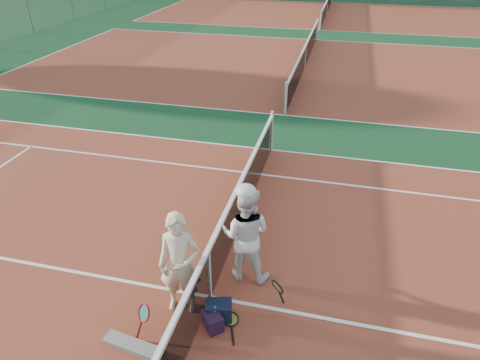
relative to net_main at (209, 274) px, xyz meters
name	(u,v)px	position (x,y,z in m)	size (l,w,h in m)	color
ground	(210,297)	(0.00, 0.00, -0.51)	(130.00, 130.00, 0.00)	#0F371C
court_main	(210,297)	(0.00, 0.00, -0.51)	(23.77, 10.97, 0.01)	brown
court_far_a	(304,68)	(0.00, 13.50, -0.51)	(23.77, 10.97, 0.01)	brown
court_far_b	(326,14)	(0.00, 27.00, -0.51)	(23.77, 10.97, 0.01)	brown
net_main	(209,274)	(0.00, 0.00, 0.00)	(0.10, 10.98, 1.02)	black
net_far_a	(305,56)	(0.00, 13.50, 0.00)	(0.10, 10.98, 1.02)	black
net_far_b	(327,6)	(0.00, 27.00, 0.00)	(0.10, 10.98, 1.02)	black
player_a	(180,264)	(-0.35, -0.28, 0.36)	(0.64, 0.42, 1.75)	beige
player_b	(246,234)	(0.43, 0.65, 0.36)	(0.85, 0.66, 1.74)	white
racket_red	(145,320)	(-0.69, -0.91, -0.23)	(0.28, 0.27, 0.56)	maroon
racket_black_held	(277,294)	(1.07, 0.04, -0.22)	(0.23, 0.27, 0.58)	black
racket_spare	(231,319)	(0.45, -0.37, -0.49)	(0.60, 0.27, 0.03)	black
sports_bag_navy	(219,311)	(0.26, -0.37, -0.35)	(0.39, 0.27, 0.31)	black
sports_bag_purple	(212,321)	(0.21, -0.57, -0.37)	(0.33, 0.23, 0.27)	black
net_cover_canvas	(134,346)	(-0.76, -1.20, -0.46)	(0.91, 0.21, 0.10)	slate
water_bottle	(215,316)	(0.23, -0.48, -0.36)	(0.09, 0.09, 0.30)	silver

